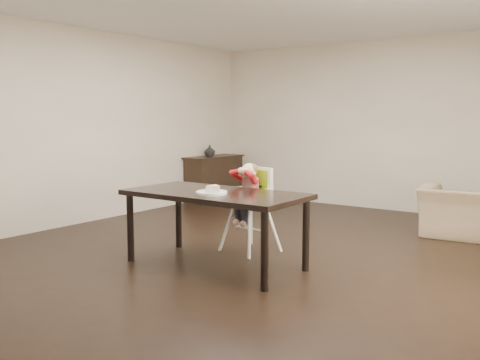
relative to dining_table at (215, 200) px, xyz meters
The scene contains 8 objects.
ground 0.95m from the dining_table, 79.01° to the left, with size 7.00×7.00×0.00m, color black.
room_walls 1.37m from the dining_table, 79.01° to the left, with size 6.02×7.02×2.71m.
dining_table is the anchor object (origin of this frame).
high_chair 0.72m from the dining_table, 93.68° to the left, with size 0.49×0.49×0.98m.
plate 0.21m from the dining_table, 60.72° to the right, with size 0.30×0.30×0.09m.
armchair 3.28m from the dining_table, 58.49° to the left, with size 0.97×0.63×0.84m, color #9D8564.
sideboard 4.29m from the dining_table, 128.21° to the left, with size 0.44×1.26×0.79m.
vase 4.19m from the dining_table, 129.26° to the left, with size 0.19×0.20×0.19m, color #99999E.
Camera 1 is at (3.09, -4.79, 1.49)m, focal length 40.00 mm.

